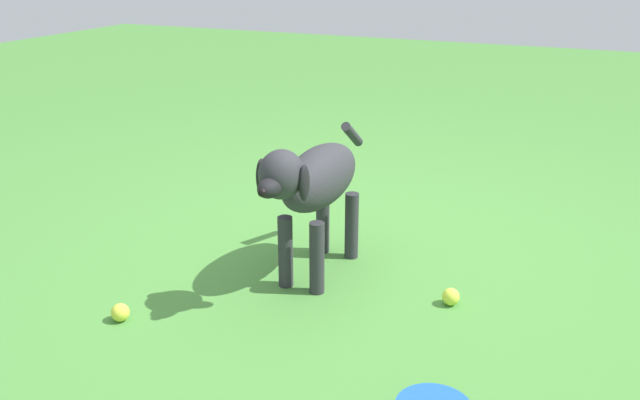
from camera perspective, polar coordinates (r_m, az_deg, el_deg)
ground at (r=2.99m, az=4.36°, el=-4.68°), size 14.00×14.00×0.00m
dog at (r=2.66m, az=-0.47°, el=1.43°), size 0.90×0.21×0.61m
tennis_ball_0 at (r=2.59m, az=-16.32°, el=-8.99°), size 0.07×0.07×0.07m
tennis_ball_1 at (r=2.63m, az=10.85°, el=-7.93°), size 0.07×0.07×0.07m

